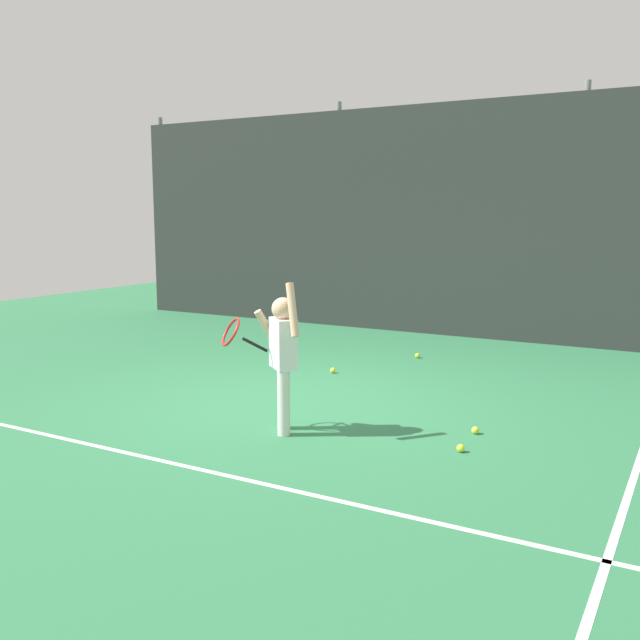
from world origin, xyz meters
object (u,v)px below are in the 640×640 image
object	(u,v)px
tennis_player	(281,352)
tennis_ball_0	(461,448)
tennis_ball_2	(475,430)
tennis_ball_1	(417,356)
tennis_ball_3	(333,370)

from	to	relation	value
tennis_player	tennis_ball_0	bearing A→B (deg)	48.67
tennis_player	tennis_ball_2	xyz separation A→B (m)	(1.53, 0.78, -0.69)
tennis_ball_0	tennis_player	bearing A→B (deg)	-170.68
tennis_player	tennis_ball_1	world-z (taller)	tennis_player
tennis_ball_0	tennis_ball_3	size ratio (longest dim) A/B	1.00
tennis_ball_0	tennis_ball_1	xyz separation A→B (m)	(-1.70, 3.33, 0.00)
tennis_ball_1	tennis_ball_3	distance (m)	1.46
tennis_ball_0	tennis_ball_2	distance (m)	0.53
tennis_ball_0	tennis_ball_3	distance (m)	3.01
tennis_ball_3	tennis_ball_1	bearing A→B (deg)	67.23
tennis_ball_1	tennis_ball_3	size ratio (longest dim) A/B	1.00
tennis_ball_1	tennis_ball_3	bearing A→B (deg)	-112.77
tennis_player	tennis_ball_0	world-z (taller)	tennis_player
tennis_player	tennis_ball_3	world-z (taller)	tennis_player
tennis_player	tennis_ball_0	size ratio (longest dim) A/B	20.46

